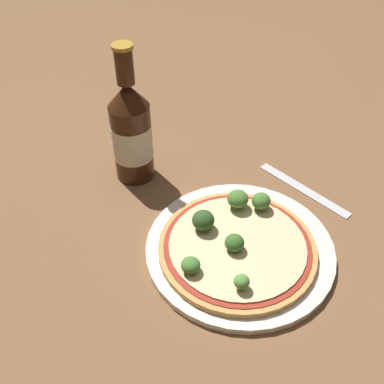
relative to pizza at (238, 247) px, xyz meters
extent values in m
plane|color=brown|center=(0.00, 0.00, -0.02)|extent=(3.00, 3.00, 0.00)
cylinder|color=silver|center=(0.01, 0.00, -0.01)|extent=(0.29, 0.29, 0.01)
cylinder|color=tan|center=(0.00, 0.00, 0.00)|extent=(0.24, 0.24, 0.01)
cylinder|color=maroon|center=(0.00, 0.00, 0.00)|extent=(0.23, 0.23, 0.00)
cylinder|color=beige|center=(0.00, 0.00, 0.01)|extent=(0.21, 0.21, 0.00)
cylinder|color=#7A9E5B|center=(0.00, 0.06, 0.01)|extent=(0.01, 0.01, 0.01)
ellipsoid|color=#2D5123|center=(0.00, 0.06, 0.02)|extent=(0.03, 0.03, 0.03)
cylinder|color=#7A9E5B|center=(0.09, 0.01, 0.01)|extent=(0.01, 0.01, 0.01)
ellipsoid|color=#477A33|center=(0.09, 0.01, 0.02)|extent=(0.03, 0.03, 0.03)
cylinder|color=#7A9E5B|center=(-0.08, 0.03, 0.01)|extent=(0.01, 0.01, 0.01)
ellipsoid|color=#477A33|center=(-0.08, 0.03, 0.02)|extent=(0.03, 0.03, 0.02)
cylinder|color=#7A9E5B|center=(0.07, 0.04, 0.01)|extent=(0.01, 0.01, 0.01)
ellipsoid|color=#477A33|center=(0.07, 0.04, 0.03)|extent=(0.03, 0.03, 0.03)
cylinder|color=#7A9E5B|center=(-0.01, 0.00, 0.01)|extent=(0.01, 0.01, 0.01)
ellipsoid|color=#386628|center=(-0.01, 0.00, 0.02)|extent=(0.03, 0.03, 0.03)
cylinder|color=#7A9E5B|center=(-0.07, -0.04, 0.01)|extent=(0.01, 0.01, 0.01)
ellipsoid|color=#568E3D|center=(-0.07, -0.04, 0.02)|extent=(0.02, 0.02, 0.02)
cylinder|color=#381E0F|center=(0.07, 0.26, 0.05)|extent=(0.07, 0.07, 0.15)
cylinder|color=beige|center=(0.07, 0.26, 0.06)|extent=(0.07, 0.07, 0.07)
cone|color=#381E0F|center=(0.07, 0.26, 0.15)|extent=(0.07, 0.07, 0.04)
cylinder|color=#381E0F|center=(0.07, 0.26, 0.20)|extent=(0.03, 0.03, 0.06)
cylinder|color=#B7892D|center=(0.07, 0.26, 0.23)|extent=(0.03, 0.03, 0.01)
cube|color=silver|center=(0.20, -0.03, -0.02)|extent=(0.06, 0.19, 0.00)
camera|label=1|loc=(-0.42, -0.19, 0.52)|focal=42.00mm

